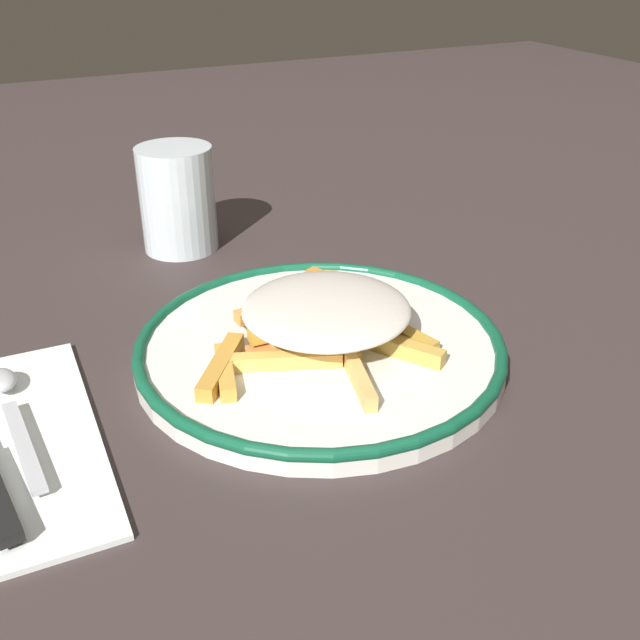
# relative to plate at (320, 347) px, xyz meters

# --- Properties ---
(ground_plane) EXTENTS (2.60, 2.60, 0.00)m
(ground_plane) POSITION_rel_plate_xyz_m (0.00, 0.00, -0.01)
(ground_plane) COLOR #382E2D
(plate) EXTENTS (0.30, 0.30, 0.02)m
(plate) POSITION_rel_plate_xyz_m (0.00, 0.00, 0.00)
(plate) COLOR white
(plate) RESTS_ON ground_plane
(fries_heap) EXTENTS (0.21, 0.20, 0.04)m
(fries_heap) POSITION_rel_plate_xyz_m (0.00, 0.00, 0.03)
(fries_heap) COLOR gold
(fries_heap) RESTS_ON plate
(spoon) EXTENTS (0.03, 0.15, 0.01)m
(spoon) POSITION_rel_plate_xyz_m (-0.23, 0.02, 0.00)
(spoon) COLOR silver
(spoon) RESTS_ON napkin
(water_glass) EXTENTS (0.08, 0.08, 0.11)m
(water_glass) POSITION_rel_plate_xyz_m (-0.04, 0.27, 0.04)
(water_glass) COLOR silver
(water_glass) RESTS_ON ground_plane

